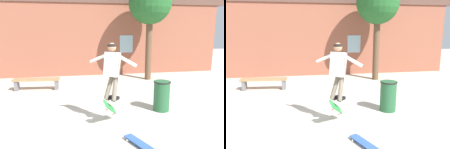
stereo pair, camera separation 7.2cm
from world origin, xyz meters
TOP-DOWN VIEW (x-y plane):
  - ground_plane at (0.00, 0.00)m, footprint 40.00×40.00m
  - building_backdrop at (-0.02, 7.13)m, footprint 15.51×0.52m
  - tree_right at (2.96, 5.49)m, footprint 1.96×1.96m
  - park_bench at (-2.03, 4.46)m, footprint 1.80×0.51m
  - trash_bin at (1.94, 1.45)m, footprint 0.50×0.50m
  - skater at (0.34, 0.84)m, footprint 1.04×0.96m
  - skateboard_flipping at (0.28, 0.79)m, footprint 0.43×0.73m
  - skateboard_resting at (0.67, -0.36)m, footprint 0.48×0.80m

SIDE VIEW (x-z plane):
  - ground_plane at x=0.00m, z-range 0.00..0.00m
  - skateboard_resting at x=0.67m, z-range 0.03..0.11m
  - park_bench at x=-2.03m, z-range 0.11..0.58m
  - skateboard_flipping at x=0.28m, z-range 0.14..0.74m
  - trash_bin at x=1.94m, z-range 0.02..0.92m
  - skater at x=0.34m, z-range 0.76..2.19m
  - building_backdrop at x=-0.02m, z-range -0.34..4.54m
  - tree_right at x=2.96m, z-range 1.22..5.77m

